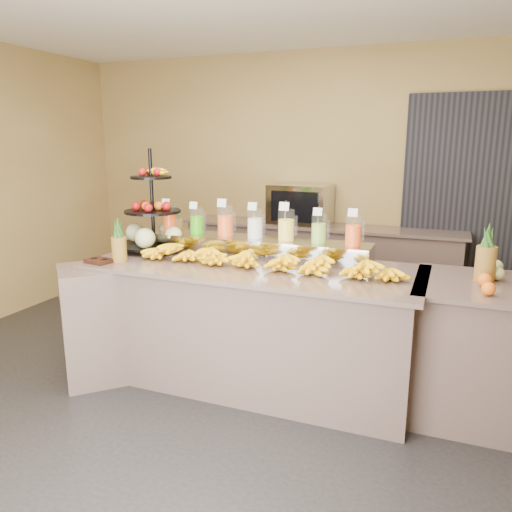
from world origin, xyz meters
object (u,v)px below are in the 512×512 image
Objects in this scene: banana_heap at (266,257)px; pitcher_tray at (255,247)px; right_fruit_pile at (510,277)px; fruit_stand at (157,225)px; condiment_caddy at (99,261)px; oven_warmer at (301,204)px.

pitcher_tray is at bearing 123.96° from banana_heap.
right_fruit_pile is (1.61, 0.06, -0.00)m from banana_heap.
right_fruit_pile is (2.67, -0.16, -0.14)m from fruit_stand.
banana_heap is at bearing 15.06° from condiment_caddy.
fruit_stand is 1.29× the size of oven_warmer.
banana_heap reaches higher than pitcher_tray.
condiment_caddy is at bearing -108.71° from oven_warmer.
right_fruit_pile is (2.84, 0.39, 0.06)m from condiment_caddy.
condiment_caddy is 0.43× the size of right_fruit_pile.
condiment_caddy is at bearing -106.79° from fruit_stand.
pitcher_tray is at bearing -83.23° from oven_warmer.
banana_heap is 3.19× the size of oven_warmer.
pitcher_tray is at bearing 32.03° from condiment_caddy.
condiment_caddy is 2.87m from right_fruit_pile.
banana_heap is at bearing -77.96° from oven_warmer.
right_fruit_pile is at bearing 2.11° from banana_heap.
oven_warmer is (-1.94, 1.92, 0.14)m from right_fruit_pile.
condiment_caddy is at bearing -164.94° from banana_heap.
fruit_stand is (-0.85, -0.09, 0.14)m from pitcher_tray.
right_fruit_pile is at bearing 7.82° from condiment_caddy.
right_fruit_pile reaches higher than banana_heap.
fruit_stand reaches higher than oven_warmer.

